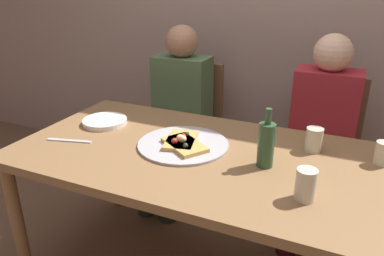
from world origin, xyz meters
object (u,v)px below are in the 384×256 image
Objects in this scene: plate_stack at (105,121)px; guest_in_beanie at (321,131)px; wine_glass at (306,185)px; guest_in_sweater at (177,109)px; table_knife at (69,141)px; chair_right at (321,141)px; pizza_slice_extra at (181,140)px; tumbler_far at (383,153)px; wine_bottle at (266,144)px; chair_left at (186,119)px; tumbler_near at (314,140)px; pizza_tray at (183,144)px; dining_table at (200,166)px; pizza_slice_last at (185,144)px.

plate_stack is 0.20× the size of guest_in_beanie.
guest_in_sweater is at bearing 136.69° from wine_glass.
table_knife is 0.24× the size of chair_right.
chair_right is (0.56, 0.80, -0.24)m from pizza_slice_extra.
guest_in_beanie reaches higher than tumbler_far.
chair_left is at bearing 131.53° from wine_bottle.
chair_left reaches higher than tumbler_near.
chair_left reaches higher than tumbler_far.
dining_table is at bearing -17.86° from pizza_tray.
chair_left reaches higher than dining_table.
wine_glass is at bearing 132.17° from chair_left.
dining_table is at bearing 178.59° from table_knife.
guest_in_sweater reaches higher than plate_stack.
guest_in_beanie is (0.53, 0.68, -0.11)m from pizza_slice_last.
pizza_slice_last reaches higher than pizza_tray.
pizza_tray is at bearing 162.14° from dining_table.
guest_in_beanie is at bearing 49.28° from pizza_slice_extra.
tumbler_near is 0.49× the size of table_knife.
pizza_tray is at bearing 118.75° from guest_in_sweater.
table_knife is at bearing 38.12° from guest_in_beanie.
guest_in_beanie is (1.04, 0.58, -0.10)m from plate_stack.
guest_in_sweater is (-0.46, 0.69, -0.01)m from dining_table.
guest_in_sweater is at bearing 9.45° from chair_right.
tumbler_far is 0.47m from wine_glass.
guest_in_sweater is at bearing 119.09° from pizza_slice_last.
tumbler_near is 1.06m from plate_stack.
tumbler_far is 0.84× the size of wine_glass.
chair_left is (-0.46, 0.84, -0.14)m from dining_table.
pizza_slice_extra is at bearing 55.05° from chair_right.
chair_right is at bearing -180.00° from chair_left.
chair_right is (-0.28, 0.64, -0.26)m from tumbler_far.
pizza_slice_last is at bearing 160.23° from wine_glass.
wine_bottle reaches higher than dining_table.
pizza_slice_extra is 0.41m from wine_bottle.
wine_bottle is 0.28× the size of chair_left.
guest_in_sweater is (-0.75, 0.70, -0.18)m from wine_bottle.
pizza_tray is 0.40m from wine_bottle.
chair_right is 0.20m from guest_in_beanie.
pizza_slice_extra reaches higher than dining_table.
pizza_slice_extra is 0.64m from wine_glass.
wine_bottle is 1.14× the size of table_knife.
plate_stack is (-0.59, 0.11, 0.09)m from dining_table.
wine_bottle is 2.53× the size of tumbler_far.
chair_right reaches higher than pizza_tray.
table_knife is at bearing 177.39° from wine_glass.
tumbler_near reaches higher than pizza_slice_extra.
pizza_tray is at bearing -8.74° from plate_stack.
tumbler_near is 0.42m from wine_glass.
pizza_slice_extra is 2.47× the size of tumbler_far.
guest_in_beanie is at bearing 90.56° from tumbler_near.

